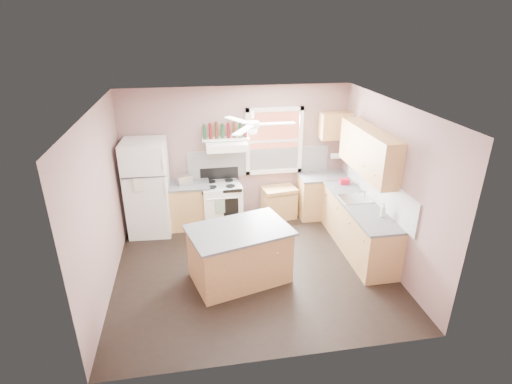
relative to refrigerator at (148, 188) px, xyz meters
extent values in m
plane|color=black|center=(1.76, -1.58, -0.92)|extent=(4.50, 4.50, 0.00)
plane|color=white|center=(1.76, -1.58, 1.78)|extent=(4.50, 4.50, 0.00)
cube|color=#83625D|center=(1.76, 0.44, 0.43)|extent=(4.50, 0.05, 2.70)
cube|color=#83625D|center=(4.04, -1.58, 0.43)|extent=(0.05, 4.00, 2.70)
cube|color=#83625D|center=(-0.51, -1.58, 0.43)|extent=(0.05, 4.00, 2.70)
cube|color=white|center=(2.21, 0.40, 0.26)|extent=(2.90, 0.03, 0.55)
cube|color=white|center=(4.00, -1.28, 0.26)|extent=(0.03, 2.60, 0.55)
cube|color=brown|center=(2.51, 0.40, 0.68)|extent=(1.00, 0.02, 1.20)
cube|color=white|center=(2.51, 0.37, 0.68)|extent=(1.16, 0.07, 1.36)
cube|color=white|center=(0.00, 0.00, 0.00)|extent=(0.82, 0.80, 1.83)
cube|color=#AA7C46|center=(0.70, 0.12, -0.49)|extent=(0.90, 0.60, 0.86)
cube|color=#505053|center=(0.70, 0.12, -0.04)|extent=(0.92, 0.62, 0.04)
cube|color=silver|center=(0.69, 0.11, 0.07)|extent=(0.32, 0.25, 0.18)
cube|color=white|center=(1.39, 0.10, -0.49)|extent=(0.81, 0.70, 0.86)
cube|color=white|center=(1.53, 0.17, 0.70)|extent=(0.78, 0.50, 0.14)
cube|color=white|center=(1.53, 0.29, 0.80)|extent=(0.90, 0.26, 0.03)
cube|color=#AA7C46|center=(2.59, 0.17, -0.58)|extent=(0.72, 0.53, 0.67)
cube|color=#AA7C46|center=(3.51, 0.12, -0.49)|extent=(1.00, 0.60, 0.86)
cube|color=#AA7C46|center=(3.71, -1.28, -0.49)|extent=(0.60, 2.20, 0.86)
cube|color=#505053|center=(3.51, 0.12, -0.04)|extent=(1.02, 0.62, 0.04)
cube|color=#505053|center=(3.70, -1.28, -0.04)|extent=(0.62, 2.22, 0.04)
cube|color=silver|center=(3.70, -1.08, -0.02)|extent=(0.55, 0.45, 0.03)
cylinder|color=silver|center=(3.86, -1.08, 0.05)|extent=(0.03, 0.03, 0.14)
cube|color=#AA7C46|center=(3.84, -1.08, 0.86)|extent=(0.33, 1.80, 0.76)
cube|color=#AA7C46|center=(3.71, 0.25, 0.98)|extent=(0.60, 0.33, 0.52)
cylinder|color=white|center=(3.83, 0.28, 0.33)|extent=(0.26, 0.12, 0.12)
cube|color=#AA7C46|center=(1.51, -1.85, -0.49)|extent=(1.63, 1.26, 0.86)
cube|color=#505053|center=(1.51, -1.85, -0.04)|extent=(1.73, 1.36, 0.04)
cylinder|color=white|center=(1.76, -1.58, 1.53)|extent=(0.20, 0.20, 0.08)
imported|color=silver|center=(3.85, -1.81, 0.10)|extent=(0.13, 0.13, 0.23)
cube|color=#B50F27|center=(3.76, -0.38, 0.03)|extent=(0.19, 0.14, 0.10)
cylinder|color=#143819|center=(1.13, 0.29, 0.95)|extent=(0.06, 0.06, 0.27)
cylinder|color=#590F0F|center=(1.24, 0.29, 0.96)|extent=(0.06, 0.06, 0.29)
cylinder|color=#3F230F|center=(1.36, 0.29, 0.97)|extent=(0.06, 0.06, 0.31)
cylinder|color=#143819|center=(1.47, 0.29, 0.95)|extent=(0.06, 0.06, 0.27)
cylinder|color=#590F0F|center=(1.59, 0.29, 0.96)|extent=(0.06, 0.06, 0.29)
cylinder|color=#3F230F|center=(1.70, 0.29, 0.97)|extent=(0.06, 0.06, 0.31)
cylinder|color=#143819|center=(1.82, 0.29, 0.95)|extent=(0.06, 0.06, 0.27)
cylinder|color=#590F0F|center=(1.93, 0.29, 0.96)|extent=(0.06, 0.06, 0.29)
camera|label=1|loc=(0.87, -7.17, 2.94)|focal=28.00mm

